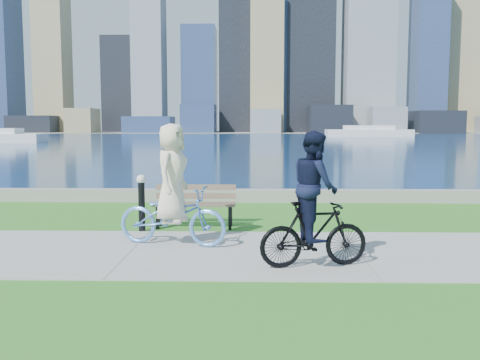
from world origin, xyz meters
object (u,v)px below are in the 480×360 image
object	(u,v)px
bollard_lamp	(142,199)
cyclist_man	(314,210)
cyclist_woman	(172,200)
park_bench	(195,202)

from	to	relation	value
bollard_lamp	cyclist_man	world-z (taller)	cyclist_man
bollard_lamp	cyclist_woman	bearing A→B (deg)	-56.95
bollard_lamp	park_bench	bearing A→B (deg)	27.26
cyclist_woman	park_bench	bearing A→B (deg)	6.28
park_bench	bollard_lamp	size ratio (longest dim) A/B	1.47
park_bench	cyclist_woman	xyz separation A→B (m)	(-0.22, -1.83, 0.29)
park_bench	cyclist_man	distance (m)	4.00
cyclist_woman	cyclist_man	bearing A→B (deg)	-107.83
park_bench	bollard_lamp	distance (m)	1.20
park_bench	bollard_lamp	xyz separation A→B (m)	(-1.06, -0.55, 0.13)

